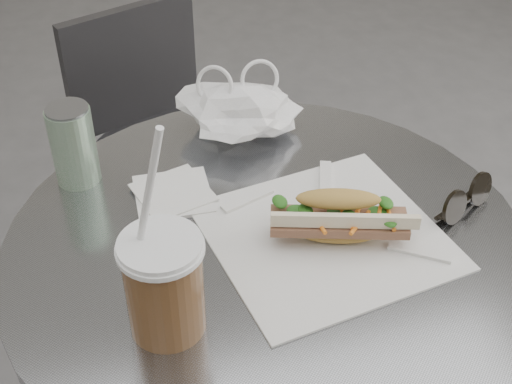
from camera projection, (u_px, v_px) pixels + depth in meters
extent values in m
cylinder|color=slate|center=(267.00, 244.00, 1.03)|extent=(0.76, 0.76, 0.02)
cylinder|color=#313134|center=(192.00, 304.00, 1.90)|extent=(0.37, 0.37, 0.02)
cylinder|color=#313134|center=(187.00, 239.00, 1.76)|extent=(0.07, 0.07, 0.49)
cylinder|color=#313134|center=(180.00, 159.00, 1.61)|extent=(0.41, 0.41, 0.02)
cube|color=#313134|center=(132.00, 66.00, 1.64)|extent=(0.31, 0.14, 0.28)
cube|color=white|center=(325.00, 236.00, 1.03)|extent=(0.36, 0.35, 0.00)
ellipsoid|color=tan|center=(338.00, 232.00, 1.01)|extent=(0.25, 0.15, 0.02)
cube|color=brown|center=(339.00, 222.00, 1.00)|extent=(0.20, 0.11, 0.01)
ellipsoid|color=tan|center=(338.00, 203.00, 0.99)|extent=(0.25, 0.15, 0.04)
cylinder|color=brown|center=(165.00, 289.00, 0.86)|extent=(0.10, 0.10, 0.13)
cylinder|color=white|center=(160.00, 246.00, 0.82)|extent=(0.10, 0.10, 0.01)
cylinder|color=white|center=(145.00, 212.00, 0.79)|extent=(0.06, 0.05, 0.24)
cylinder|color=black|center=(455.00, 208.00, 1.04)|extent=(0.06, 0.04, 0.05)
cylinder|color=black|center=(480.00, 189.00, 1.08)|extent=(0.06, 0.04, 0.05)
cube|color=black|center=(467.00, 202.00, 1.06)|extent=(0.02, 0.01, 0.01)
cube|color=white|center=(173.00, 194.00, 1.10)|extent=(0.12, 0.12, 0.01)
cube|color=white|center=(173.00, 192.00, 1.10)|extent=(0.13, 0.13, 0.00)
cylinder|color=#4E8655|center=(73.00, 146.00, 1.10)|extent=(0.07, 0.07, 0.13)
cylinder|color=slate|center=(66.00, 109.00, 1.06)|extent=(0.06, 0.06, 0.00)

